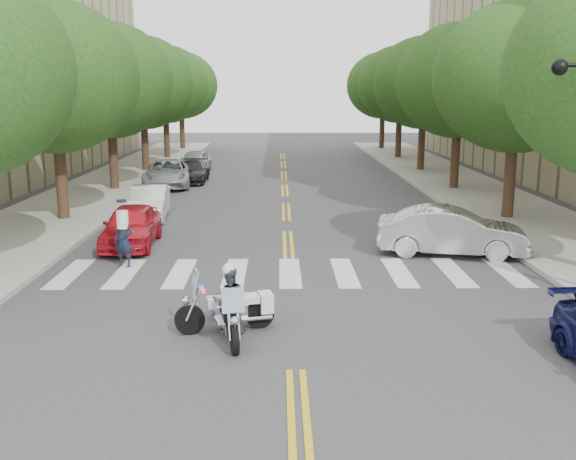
{
  "coord_description": "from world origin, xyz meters",
  "views": [
    {
      "loc": [
        -0.3,
        -10.98,
        5.02
      ],
      "look_at": [
        -0.06,
        6.25,
        1.3
      ],
      "focal_mm": 40.0,
      "sensor_mm": 36.0,
      "label": 1
    }
  ],
  "objects_px": {
    "motorcycle_parked": "(234,308)",
    "convertible": "(452,232)",
    "officer_standing": "(124,240)",
    "motorcycle_police": "(229,305)"
  },
  "relations": [
    {
      "from": "motorcycle_parked",
      "to": "convertible",
      "type": "relative_size",
      "value": 0.46
    },
    {
      "from": "officer_standing",
      "to": "convertible",
      "type": "height_order",
      "value": "officer_standing"
    },
    {
      "from": "motorcycle_police",
      "to": "motorcycle_parked",
      "type": "bearing_deg",
      "value": -107.46
    },
    {
      "from": "officer_standing",
      "to": "convertible",
      "type": "distance_m",
      "value": 10.0
    },
    {
      "from": "convertible",
      "to": "motorcycle_police",
      "type": "bearing_deg",
      "value": 149.04
    },
    {
      "from": "motorcycle_police",
      "to": "motorcycle_parked",
      "type": "xyz_separation_m",
      "value": [
        0.06,
        0.54,
        -0.25
      ]
    },
    {
      "from": "officer_standing",
      "to": "motorcycle_parked",
      "type": "bearing_deg",
      "value": -36.16
    },
    {
      "from": "motorcycle_police",
      "to": "convertible",
      "type": "bearing_deg",
      "value": -144.19
    },
    {
      "from": "motorcycle_police",
      "to": "officer_standing",
      "type": "height_order",
      "value": "motorcycle_police"
    },
    {
      "from": "motorcycle_police",
      "to": "motorcycle_parked",
      "type": "relative_size",
      "value": 0.95
    }
  ]
}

